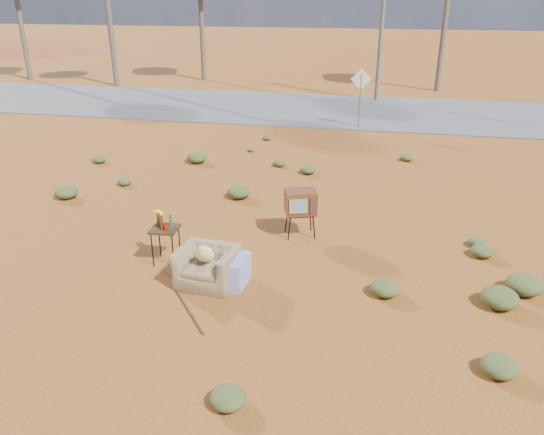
# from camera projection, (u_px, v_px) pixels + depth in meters

# --- Properties ---
(ground) EXTENTS (140.00, 140.00, 0.00)m
(ground) POSITION_uv_depth(u_px,v_px,m) (235.00, 278.00, 9.59)
(ground) COLOR brown
(ground) RESTS_ON ground
(highway) EXTENTS (140.00, 7.00, 0.04)m
(highway) POSITION_uv_depth(u_px,v_px,m) (328.00, 110.00, 23.07)
(highway) COLOR #565659
(highway) RESTS_ON ground
(dirt_mound) EXTENTS (26.00, 18.00, 2.00)m
(dirt_mound) POSITION_uv_depth(u_px,v_px,m) (7.00, 51.00, 45.87)
(dirt_mound) COLOR brown
(dirt_mound) RESTS_ON ground
(armchair) EXTENTS (1.24, 0.77, 0.88)m
(armchair) POSITION_uv_depth(u_px,v_px,m) (212.00, 262.00, 9.26)
(armchair) COLOR olive
(armchair) RESTS_ON ground
(tv_unit) EXTENTS (0.76, 0.67, 1.02)m
(tv_unit) POSITION_uv_depth(u_px,v_px,m) (301.00, 202.00, 10.95)
(tv_unit) COLOR black
(tv_unit) RESTS_ON ground
(side_table) EXTENTS (0.53, 0.53, 1.01)m
(side_table) POSITION_uv_depth(u_px,v_px,m) (163.00, 226.00, 9.89)
(side_table) COLOR #332012
(side_table) RESTS_ON ground
(rusty_bar) EXTENTS (0.99, 1.25, 0.04)m
(rusty_bar) POSITION_uv_depth(u_px,v_px,m) (187.00, 308.00, 8.62)
(rusty_bar) COLOR #502415
(rusty_bar) RESTS_ON ground
(road_sign) EXTENTS (0.78, 0.06, 2.19)m
(road_sign) POSITION_uv_depth(u_px,v_px,m) (361.00, 88.00, 19.50)
(road_sign) COLOR brown
(road_sign) RESTS_ON ground
(utility_pole_center) EXTENTS (1.40, 0.20, 8.00)m
(utility_pole_center) POSITION_uv_depth(u_px,v_px,m) (383.00, 6.00, 23.31)
(utility_pole_center) COLOR brown
(utility_pole_center) RESTS_ON ground
(scrub_patch) EXTENTS (17.49, 8.07, 0.33)m
(scrub_patch) POSITION_uv_depth(u_px,v_px,m) (250.00, 186.00, 13.66)
(scrub_patch) COLOR #434D21
(scrub_patch) RESTS_ON ground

